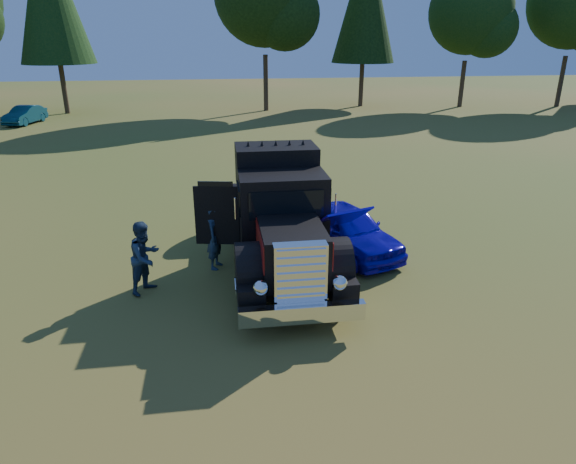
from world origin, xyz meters
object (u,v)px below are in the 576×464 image
Objects in this scene: spectator_far at (145,257)px; spectator_near at (215,237)px; diamond_t_truck at (280,221)px; distant_teal_car at (25,115)px; hotrod_coupe at (347,229)px.

spectator_near is at bearing -19.40° from spectator_far.
diamond_t_truck is 4.16× the size of spectator_far.
distant_teal_car is (-13.99, 24.65, -0.69)m from diamond_t_truck.
diamond_t_truck is 1.71m from spectator_near.
hotrod_coupe is at bearing -42.90° from distant_teal_car.
hotrod_coupe is at bearing -36.07° from spectator_far.
hotrod_coupe is at bearing -62.78° from spectator_near.
spectator_far is (-3.24, -0.84, -0.42)m from diamond_t_truck.
hotrod_coupe is (1.93, 0.79, -0.62)m from diamond_t_truck.
spectator_far is at bearing -53.75° from distant_teal_car.
hotrod_coupe is 2.54× the size of spectator_near.
distant_teal_car is at bearing 123.72° from hotrod_coupe.
spectator_near is (-1.64, 0.25, -0.43)m from diamond_t_truck.
spectator_near is 0.48× the size of distant_teal_car.
hotrod_coupe is 1.21× the size of distant_teal_car.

